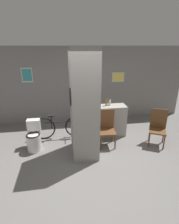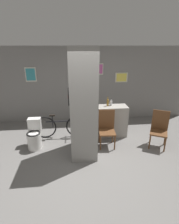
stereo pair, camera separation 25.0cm
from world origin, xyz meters
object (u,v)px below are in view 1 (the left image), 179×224
bicycle (60,127)px  bottle_tall (107,102)px  chair_near_pillar (107,127)px  toilet (34,138)px  chair_by_doorway (158,126)px

bicycle → bottle_tall: bearing=0.9°
chair_near_pillar → bottle_tall: bottle_tall is taller
toilet → bottle_tall: 2.25m
toilet → bottle_tall: bottle_tall is taller
bicycle → toilet: bearing=-143.9°
toilet → chair_by_doorway: chair_by_doorway is taller
toilet → bicycle: 0.85m
bottle_tall → toilet: bearing=-165.8°
chair_near_pillar → chair_by_doorway: size_ratio=1.00×
chair_by_doorway → bottle_tall: bottle_tall is taller
toilet → chair_by_doorway: (3.35, -0.24, 0.19)m
chair_by_doorway → bicycle: 2.76m
chair_by_doorway → bottle_tall: bearing=177.2°
toilet → chair_near_pillar: chair_near_pillar is taller
bottle_tall → chair_near_pillar: bearing=-102.0°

